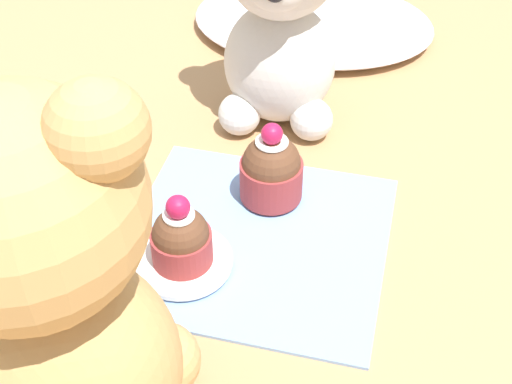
# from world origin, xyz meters

# --- Properties ---
(ground_plane) EXTENTS (4.00, 4.00, 0.00)m
(ground_plane) POSITION_xyz_m (0.00, 0.00, 0.00)
(ground_plane) COLOR tan
(knitted_placemat) EXTENTS (0.21, 0.21, 0.01)m
(knitted_placemat) POSITION_xyz_m (0.00, 0.00, 0.00)
(knitted_placemat) COLOR #7A9ED1
(knitted_placemat) RESTS_ON ground_plane
(tulle_cloth) EXTENTS (0.29, 0.21, 0.03)m
(tulle_cloth) POSITION_xyz_m (-0.02, 0.36, 0.01)
(tulle_cloth) COLOR silver
(tulle_cloth) RESTS_ON ground_plane
(teddy_bear_cream) EXTENTS (0.12, 0.12, 0.23)m
(teddy_bear_cream) POSITION_xyz_m (-0.02, 0.18, 0.11)
(teddy_bear_cream) COLOR silver
(teddy_bear_cream) RESTS_ON ground_plane
(teddy_bear_tan) EXTENTS (0.15, 0.15, 0.27)m
(teddy_bear_tan) POSITION_xyz_m (-0.06, -0.19, 0.13)
(teddy_bear_tan) COLOR tan
(teddy_bear_tan) RESTS_ON ground_plane
(cupcake_near_cream_bear) EXTENTS (0.06, 0.06, 0.08)m
(cupcake_near_cream_bear) POSITION_xyz_m (0.00, 0.05, 0.03)
(cupcake_near_cream_bear) COLOR #993333
(cupcake_near_cream_bear) RESTS_ON knitted_placemat
(saucer_plate) EXTENTS (0.08, 0.08, 0.01)m
(saucer_plate) POSITION_xyz_m (-0.05, -0.04, 0.01)
(saucer_plate) COLOR white
(saucer_plate) RESTS_ON knitted_placemat
(cupcake_near_tan_bear) EXTENTS (0.05, 0.05, 0.07)m
(cupcake_near_tan_bear) POSITION_xyz_m (-0.05, -0.04, 0.03)
(cupcake_near_tan_bear) COLOR #993333
(cupcake_near_tan_bear) RESTS_ON saucer_plate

